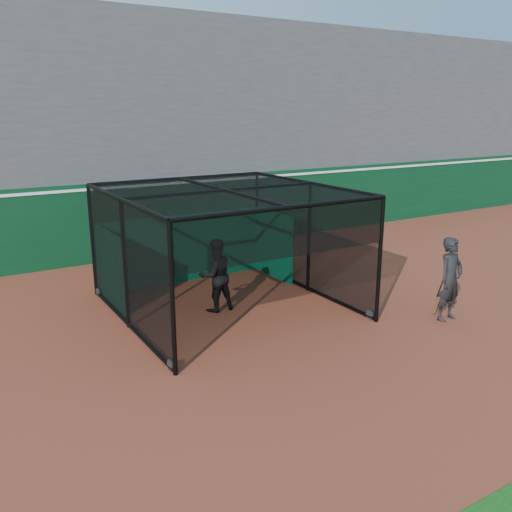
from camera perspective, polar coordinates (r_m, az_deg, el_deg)
ground at (r=11.38m, az=4.01°, el=-9.30°), size 120.00×120.00×0.00m
outfield_wall at (r=18.29m, az=-11.46°, el=4.10°), size 50.00×0.50×2.50m
grandstand at (r=21.56m, az=-15.48°, el=14.03°), size 50.00×7.85×8.95m
batting_cage at (r=13.01m, az=-3.23°, el=0.60°), size 5.05×5.35×2.89m
batter at (r=12.96m, az=-4.28°, el=-2.02°), size 0.87×0.68×1.77m
on_deck_player at (r=13.11m, az=19.74°, el=-2.32°), size 0.74×0.52×1.94m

